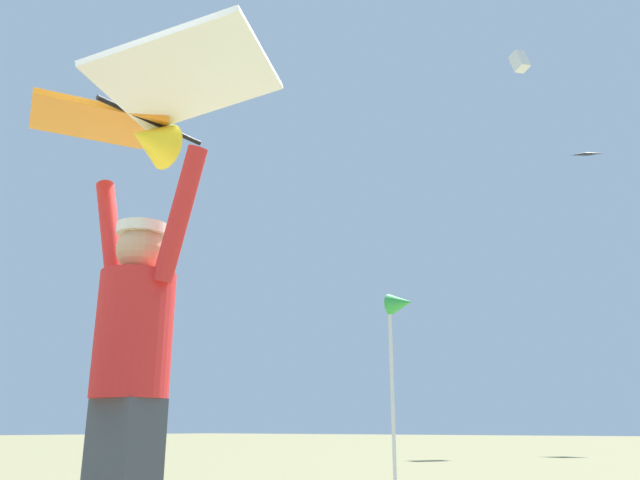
{
  "coord_description": "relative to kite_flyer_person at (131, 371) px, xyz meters",
  "views": [
    {
      "loc": [
        2.71,
        -2.07,
        0.7
      ],
      "look_at": [
        0.39,
        1.16,
        1.89
      ],
      "focal_mm": 35.16,
      "sensor_mm": 36.0,
      "label": 1
    }
  ],
  "objects": [
    {
      "name": "distant_kite_white_far_center",
      "position": [
        -3.97,
        20.69,
        13.82
      ],
      "size": [
        0.83,
        0.66,
        0.91
      ],
      "color": "white"
    },
    {
      "name": "distant_kite_black_mid_right",
      "position": [
        -2.12,
        21.62,
        9.68
      ],
      "size": [
        0.94,
        0.96,
        0.41
      ],
      "color": "black"
    },
    {
      "name": "held_stunt_kite",
      "position": [
        -0.0,
        -0.06,
        1.24
      ],
      "size": [
        1.65,
        0.9,
        0.39
      ],
      "color": "black"
    },
    {
      "name": "marker_flag",
      "position": [
        -0.99,
        4.32,
        0.92
      ],
      "size": [
        0.3,
        0.24,
        2.15
      ],
      "color": "silver",
      "rests_on": "ground"
    },
    {
      "name": "kite_flyer_person",
      "position": [
        0.0,
        0.0,
        0.0
      ],
      "size": [
        0.81,
        0.35,
        1.92
      ],
      "color": "#424751",
      "rests_on": "ground"
    }
  ]
}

